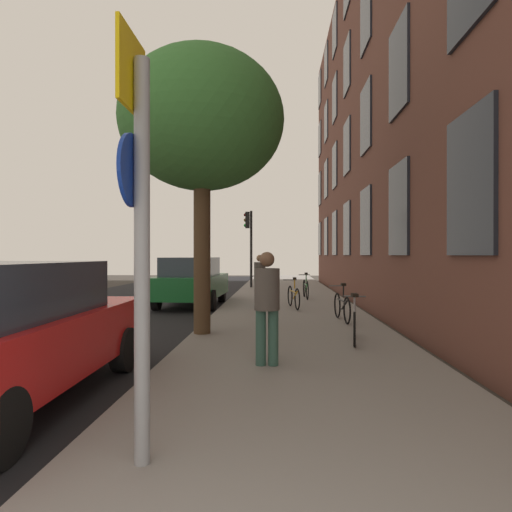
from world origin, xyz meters
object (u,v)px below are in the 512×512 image
Objects in this scene: traffic_light at (249,235)px; pedestrian_0 at (267,301)px; car_1 at (192,281)px; sign_post at (139,216)px; bicycle_0 at (355,323)px; pedestrian_1 at (260,277)px; tree_near at (202,122)px; car_0 at (7,332)px; bicycle_2 at (294,296)px; bicycle_3 at (306,288)px; bicycle_1 at (342,306)px.

traffic_light is 2.30× the size of pedestrian_0.
pedestrian_0 is 0.41× the size of car_1.
sign_post is 2.11× the size of bicycle_0.
pedestrian_1 is at bearing -83.93° from traffic_light.
sign_post is 11.39m from car_1.
sign_post is 6.06m from tree_near.
car_0 is at bearing -91.08° from car_1.
car_1 is (-1.80, 11.19, -1.16)m from sign_post.
car_1 is at bearing 99.12° from sign_post.
pedestrian_0 is 7.42m from pedestrian_1.
car_0 is (-3.53, -8.38, 0.36)m from bicycle_2.
bicycle_2 is (1.55, 9.87, -1.53)m from sign_post.
bicycle_3 is (-0.37, 8.02, 0.02)m from bicycle_0.
car_0 is at bearing -105.56° from pedestrian_1.
bicycle_3 is 2.93m from pedestrian_1.
bicycle_1 is 1.00× the size of bicycle_2.
car_0 is at bearing -109.79° from bicycle_3.
tree_near is 3.51× the size of pedestrian_0.
pedestrian_0 is at bearing -71.68° from car_1.
bicycle_2 is 1.30m from pedestrian_1.
bicycle_0 is 0.95× the size of pedestrian_0.
tree_near is 6.81m from car_1.
pedestrian_1 is at bearing 78.64° from tree_near.
bicycle_1 is (2.94, -10.91, -2.22)m from traffic_light.
traffic_light is at bearing 78.25° from car_1.
pedestrian_0 is at bearing 28.01° from car_0.
bicycle_3 is 1.07× the size of pedestrian_0.
traffic_light is 15.39m from pedestrian_0.
bicycle_2 is at bearing 84.67° from pedestrian_0.
bicycle_0 is 0.39× the size of car_1.
traffic_light is 8.06m from pedestrian_1.
bicycle_0 is at bearing -79.61° from bicycle_2.
car_0 is at bearing -95.63° from traffic_light.
sign_post is 5.63m from bicycle_0.
tree_near is at bearing -76.77° from car_1.
pedestrian_0 is (-0.64, -6.85, 0.57)m from bicycle_2.
car_1 is (-3.34, 1.32, 0.36)m from bicycle_2.
bicycle_3 is 1.09× the size of pedestrian_1.
car_0 and car_1 have the same top height.
sign_post is 2.06× the size of pedestrian_1.
car_0 reaches higher than bicycle_1.
tree_near is 8.67m from bicycle_3.
bicycle_3 reaches higher than bicycle_1.
bicycle_3 is 0.39× the size of car_0.
bicycle_3 is at bearing 92.65° from bicycle_0.
traffic_light is at bearing 102.54° from bicycle_2.
traffic_light reaches higher than bicycle_0.
bicycle_0 is (2.80, -13.46, -2.23)m from traffic_light.
traffic_light is at bearing 89.34° from tree_near.
car_1 is at bearing 103.23° from tree_near.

